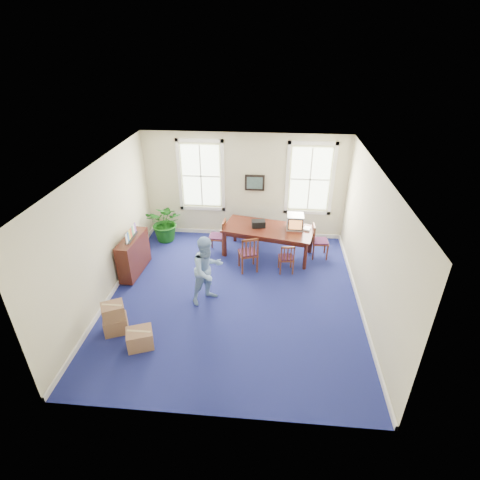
# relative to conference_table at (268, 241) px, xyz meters

# --- Properties ---
(floor) EXTENTS (6.50, 6.50, 0.00)m
(floor) POSITION_rel_conference_table_xyz_m (-0.76, -2.09, -0.42)
(floor) COLOR navy
(floor) RESTS_ON ground
(ceiling) EXTENTS (6.50, 6.50, 0.00)m
(ceiling) POSITION_rel_conference_table_xyz_m (-0.76, -2.09, 2.78)
(ceiling) COLOR white
(ceiling) RESTS_ON ground
(wall_back) EXTENTS (6.50, 0.00, 6.50)m
(wall_back) POSITION_rel_conference_table_xyz_m (-0.76, 1.16, 1.18)
(wall_back) COLOR beige
(wall_back) RESTS_ON ground
(wall_front) EXTENTS (6.50, 0.00, 6.50)m
(wall_front) POSITION_rel_conference_table_xyz_m (-0.76, -5.34, 1.18)
(wall_front) COLOR beige
(wall_front) RESTS_ON ground
(wall_left) EXTENTS (0.00, 6.50, 6.50)m
(wall_left) POSITION_rel_conference_table_xyz_m (-3.76, -2.09, 1.18)
(wall_left) COLOR beige
(wall_left) RESTS_ON ground
(wall_right) EXTENTS (0.00, 6.50, 6.50)m
(wall_right) POSITION_rel_conference_table_xyz_m (2.24, -2.09, 1.18)
(wall_right) COLOR beige
(wall_right) RESTS_ON ground
(baseboard_back) EXTENTS (6.00, 0.04, 0.12)m
(baseboard_back) POSITION_rel_conference_table_xyz_m (-0.76, 1.13, -0.36)
(baseboard_back) COLOR white
(baseboard_back) RESTS_ON ground
(baseboard_left) EXTENTS (0.04, 6.50, 0.12)m
(baseboard_left) POSITION_rel_conference_table_xyz_m (-3.73, -2.09, -0.36)
(baseboard_left) COLOR white
(baseboard_left) RESTS_ON ground
(baseboard_right) EXTENTS (0.04, 6.50, 0.12)m
(baseboard_right) POSITION_rel_conference_table_xyz_m (2.21, -2.09, -0.36)
(baseboard_right) COLOR white
(baseboard_right) RESTS_ON ground
(window_left) EXTENTS (1.40, 0.12, 2.20)m
(window_left) POSITION_rel_conference_table_xyz_m (-2.06, 1.14, 1.48)
(window_left) COLOR white
(window_left) RESTS_ON ground
(window_right) EXTENTS (1.40, 0.12, 2.20)m
(window_right) POSITION_rel_conference_table_xyz_m (1.14, 1.14, 1.48)
(window_right) COLOR white
(window_right) RESTS_ON ground
(wall_picture) EXTENTS (0.58, 0.06, 0.48)m
(wall_picture) POSITION_rel_conference_table_xyz_m (-0.46, 1.11, 1.33)
(wall_picture) COLOR black
(wall_picture) RESTS_ON ground
(conference_table) EXTENTS (2.65, 1.62, 0.84)m
(conference_table) POSITION_rel_conference_table_xyz_m (0.00, 0.00, 0.00)
(conference_table) COLOR #44190F
(conference_table) RESTS_ON ground
(crt_tv) EXTENTS (0.46, 0.50, 0.41)m
(crt_tv) POSITION_rel_conference_table_xyz_m (0.73, 0.06, 0.63)
(crt_tv) COLOR #B7B7BC
(crt_tv) RESTS_ON conference_table
(game_console) EXTENTS (0.23, 0.26, 0.05)m
(game_console) POSITION_rel_conference_table_xyz_m (1.07, 0.00, 0.45)
(game_console) COLOR white
(game_console) RESTS_ON conference_table
(equipment_bag) EXTENTS (0.41, 0.30, 0.19)m
(equipment_bag) POSITION_rel_conference_table_xyz_m (-0.28, 0.06, 0.51)
(equipment_bag) COLOR black
(equipment_bag) RESTS_ON conference_table
(chair_near_left) EXTENTS (0.59, 0.59, 1.04)m
(chair_near_left) POSITION_rel_conference_table_xyz_m (-0.51, -0.84, 0.10)
(chair_near_left) COLOR brown
(chair_near_left) RESTS_ON ground
(chair_near_right) EXTENTS (0.43, 0.43, 0.85)m
(chair_near_right) POSITION_rel_conference_table_xyz_m (0.51, -0.84, 0.00)
(chair_near_right) COLOR brown
(chair_near_right) RESTS_ON ground
(chair_end_left) EXTENTS (0.48, 0.48, 1.02)m
(chair_end_left) POSITION_rel_conference_table_xyz_m (-1.46, 0.00, 0.09)
(chair_end_left) COLOR brown
(chair_end_left) RESTS_ON ground
(chair_end_right) EXTENTS (0.47, 0.47, 1.00)m
(chair_end_right) POSITION_rel_conference_table_xyz_m (1.46, 0.00, 0.08)
(chair_end_right) COLOR brown
(chair_end_right) RESTS_ON ground
(man) EXTENTS (1.03, 1.03, 1.68)m
(man) POSITION_rel_conference_table_xyz_m (-1.35, -2.25, 0.42)
(man) COLOR #80A4D2
(man) RESTS_ON ground
(credenza) EXTENTS (0.47, 1.31, 1.01)m
(credenza) POSITION_rel_conference_table_xyz_m (-3.47, -1.27, 0.08)
(credenza) COLOR #44190F
(credenza) RESTS_ON ground
(brochure_rack) EXTENTS (0.13, 0.64, 0.28)m
(brochure_rack) POSITION_rel_conference_table_xyz_m (-3.45, -1.27, 0.73)
(brochure_rack) COLOR #99999E
(brochure_rack) RESTS_ON credenza
(potted_plant) EXTENTS (1.17, 1.04, 1.21)m
(potted_plant) POSITION_rel_conference_table_xyz_m (-3.09, 0.57, 0.18)
(potted_plant) COLOR #124E10
(potted_plant) RESTS_ON ground
(cardboard_boxes) EXTENTS (1.70, 1.70, 0.75)m
(cardboard_boxes) POSITION_rel_conference_table_xyz_m (-2.95, -3.41, -0.05)
(cardboard_boxes) COLOR #966A4A
(cardboard_boxes) RESTS_ON ground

